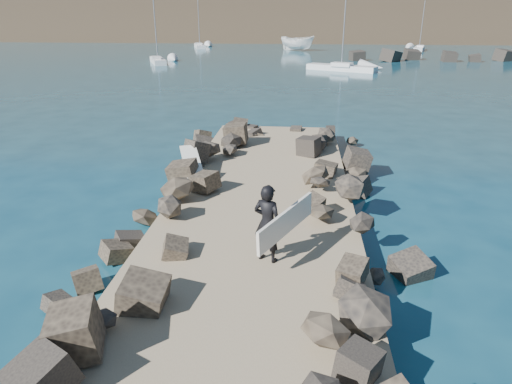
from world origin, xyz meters
TOP-DOWN VIEW (x-y plane):
  - ground at (0.00, 0.00)m, footprint 800.00×800.00m
  - jetty at (0.00, -2.00)m, footprint 6.00×26.00m
  - riprap_left at (-2.90, -1.50)m, footprint 2.60×22.00m
  - riprap_right at (2.90, -1.50)m, footprint 2.60×22.00m
  - surfboard_resting at (-2.78, 2.70)m, footprint 1.46×2.58m
  - boat_imported at (0.29, 72.29)m, footprint 7.03×5.43m
  - surfer_with_board at (0.57, -3.29)m, footprint 1.51×2.21m
  - sailboat_a at (-17.99, 48.24)m, footprint 4.04×6.83m
  - sailboat_f at (38.45, 95.49)m, footprint 1.29×5.07m
  - sailboat_d at (22.02, 74.28)m, footprint 3.54×7.13m
  - sailboat_e at (-18.44, 76.89)m, footprint 3.68×7.54m
  - sailboat_c at (5.83, 42.22)m, footprint 8.17×5.22m

SIDE VIEW (x-z plane):
  - ground at x=0.00m, z-range 0.00..0.00m
  - jetty at x=0.00m, z-range 0.00..0.60m
  - sailboat_c at x=5.83m, z-range -4.54..5.24m
  - sailboat_e at x=-18.44m, z-range -4.09..4.78m
  - sailboat_d at x=22.02m, z-range -3.87..4.57m
  - sailboat_a at x=-17.99m, z-range -3.76..4.46m
  - sailboat_f at x=38.45m, z-range -2.79..3.49m
  - riprap_left at x=-2.90m, z-range 0.00..1.00m
  - riprap_right at x=2.90m, z-range 0.00..1.00m
  - surfboard_resting at x=-2.78m, z-range 1.00..1.08m
  - boat_imported at x=0.29m, z-range 0.00..2.57m
  - surfer_with_board at x=0.57m, z-range 0.61..2.60m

